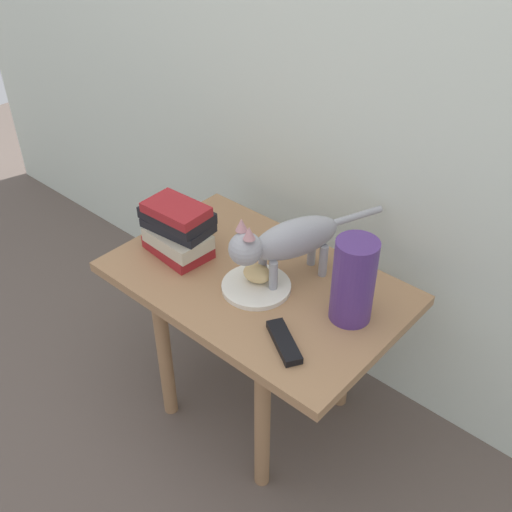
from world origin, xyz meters
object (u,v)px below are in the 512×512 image
(plate, at_px, (256,286))
(tv_remote, at_px, (284,342))
(bread_roll, at_px, (257,273))
(green_vase, at_px, (354,281))
(book_stack, at_px, (178,229))
(side_table, at_px, (256,300))
(cat, at_px, (286,241))

(plate, relative_size, tv_remote, 1.28)
(bread_roll, distance_m, tv_remote, 0.25)
(plate, distance_m, green_vase, 0.29)
(bread_roll, xyz_separation_m, book_stack, (-0.27, -0.04, 0.04))
(side_table, height_order, book_stack, book_stack)
(side_table, bearing_deg, book_stack, -167.41)
(bread_roll, bearing_deg, tv_remote, -33.00)
(side_table, xyz_separation_m, tv_remote, (0.22, -0.15, 0.09))
(book_stack, bearing_deg, tv_remote, -11.02)
(book_stack, height_order, green_vase, green_vase)
(side_table, distance_m, bread_roll, 0.12)
(side_table, height_order, cat, cat)
(plate, bearing_deg, green_vase, 16.42)
(bread_roll, relative_size, green_vase, 0.34)
(side_table, distance_m, plate, 0.09)
(cat, bearing_deg, plate, -113.00)
(book_stack, relative_size, tv_remote, 1.43)
(side_table, height_order, tv_remote, tv_remote)
(cat, bearing_deg, book_stack, -161.26)
(side_table, distance_m, cat, 0.22)
(bread_roll, relative_size, book_stack, 0.37)
(green_vase, bearing_deg, bread_roll, -167.07)
(plate, bearing_deg, bread_roll, 122.72)
(side_table, height_order, green_vase, green_vase)
(side_table, relative_size, book_stack, 3.86)
(plate, xyz_separation_m, tv_remote, (0.20, -0.12, 0.00))
(book_stack, bearing_deg, green_vase, 10.65)
(green_vase, bearing_deg, book_stack, -169.35)
(bread_roll, xyz_separation_m, green_vase, (0.27, 0.06, 0.08))
(bread_roll, height_order, book_stack, book_stack)
(book_stack, bearing_deg, plate, 5.20)
(side_table, distance_m, green_vase, 0.35)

